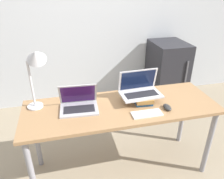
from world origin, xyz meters
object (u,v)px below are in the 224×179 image
at_px(laptop_on_books, 140,89).
at_px(mouse, 167,107).
at_px(wireless_keyboard, 147,114).
at_px(desk_lamp, 35,63).
at_px(laptop_left, 79,104).
at_px(book_stack, 142,98).
at_px(mini_fridge, 166,73).

relative_size(laptop_on_books, mouse, 3.50).
distance_m(wireless_keyboard, mouse, 0.21).
bearing_deg(mouse, desk_lamp, 165.55).
distance_m(laptop_left, book_stack, 0.60).
height_order(mouse, desk_lamp, desk_lamp).
xyz_separation_m(book_stack, mini_fridge, (0.88, 1.19, -0.32)).
relative_size(laptop_left, mini_fridge, 0.36).
distance_m(book_stack, mouse, 0.25).
relative_size(book_stack, mini_fridge, 0.26).
height_order(laptop_on_books, wireless_keyboard, laptop_on_books).
height_order(laptop_left, desk_lamp, desk_lamp).
xyz_separation_m(laptop_left, mouse, (0.77, -0.19, -0.03)).
bearing_deg(wireless_keyboard, book_stack, 80.16).
relative_size(book_stack, wireless_keyboard, 0.95).
bearing_deg(book_stack, laptop_on_books, 125.16).
bearing_deg(laptop_on_books, mini_fridge, 52.58).
distance_m(laptop_on_books, desk_lamp, 0.95).
distance_m(book_stack, desk_lamp, 1.00).
xyz_separation_m(laptop_on_books, desk_lamp, (-0.90, 0.07, 0.32)).
height_order(laptop_left, book_stack, laptop_left).
distance_m(laptop_left, wireless_keyboard, 0.61).
bearing_deg(laptop_on_books, mouse, -48.21).
bearing_deg(mini_fridge, desk_lamp, -148.46).
xyz_separation_m(laptop_left, mini_fridge, (1.47, 1.19, -0.34)).
distance_m(laptop_left, mini_fridge, 1.92).
relative_size(mouse, mini_fridge, 0.11).
bearing_deg(wireless_keyboard, mini_fridge, 57.20).
bearing_deg(desk_lamp, mouse, -14.45).
distance_m(laptop_left, mouse, 0.79).
height_order(laptop_on_books, mini_fridge, laptop_on_books).
bearing_deg(book_stack, wireless_keyboard, -99.84).
xyz_separation_m(wireless_keyboard, mouse, (0.21, 0.04, 0.01)).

